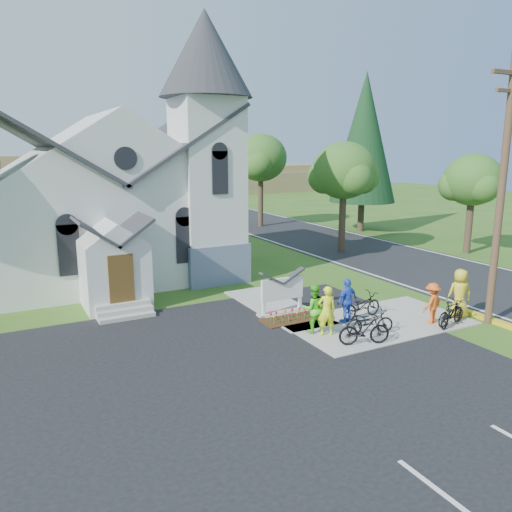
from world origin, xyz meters
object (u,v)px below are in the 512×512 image
bike_1 (364,330)px  bike_2 (362,306)px  cyclist_3 (432,303)px  cyclist_0 (327,311)px  bike_4 (451,313)px  cyclist_1 (313,308)px  cyclist_2 (347,301)px  bike_0 (370,321)px  church_sign (282,289)px  cyclist_4 (460,293)px  bike_3 (451,313)px  utility_pole (503,183)px

bike_1 → bike_2: bike_1 is taller
bike_2 → cyclist_3: (2.04, -1.66, 0.27)m
cyclist_0 → bike_4: cyclist_0 is taller
cyclist_1 → cyclist_2: 1.76m
bike_0 → church_sign: bearing=41.2°
cyclist_0 → bike_0: (1.45, -0.65, -0.44)m
church_sign → bike_2: 3.22m
cyclist_4 → bike_3: bearing=50.2°
cyclist_3 → bike_2: bearing=-51.4°
bike_4 → utility_pole: bearing=-121.4°
bike_0 → cyclist_3: bearing=-76.7°
church_sign → bike_0: church_sign is taller
cyclist_1 → cyclist_4: bearing=-177.8°
utility_pole → cyclist_2: bearing=153.2°
cyclist_1 → bike_1: bearing=130.2°
cyclist_1 → cyclist_3: (4.59, -1.30, -0.11)m
bike_4 → cyclist_2: bearing=37.7°
cyclist_2 → bike_2: 0.89m
cyclist_1 → cyclist_2: bearing=-157.2°
cyclist_0 → bike_2: cyclist_0 is taller
bike_2 → bike_4: 3.32m
cyclist_1 → bike_2: size_ratio=0.92×
church_sign → cyclist_2: size_ratio=1.26×
utility_pole → bike_1: utility_pole is taller
cyclist_0 → bike_1: size_ratio=1.01×
utility_pole → cyclist_3: bearing=155.8°
cyclist_2 → bike_2: (0.81, 0.10, -0.36)m
utility_pole → bike_3: (-1.67, 0.41, -4.87)m
cyclist_0 → bike_2: 2.45m
bike_3 → utility_pole: bearing=-112.3°
cyclist_3 → cyclist_0: bearing=-23.4°
utility_pole → bike_4: (-1.70, 0.37, -4.87)m
utility_pole → bike_1: size_ratio=5.55×
cyclist_2 → cyclist_4: cyclist_4 is taller
utility_pole → bike_1: (-5.84, 0.44, -4.81)m
church_sign → bike_1: bearing=-80.3°
bike_1 → utility_pole: bearing=-75.3°
church_sign → bike_4: size_ratio=1.21×
bike_2 → bike_3: (2.49, -2.20, -0.03)m
church_sign → cyclist_0: bearing=-87.6°
bike_0 → bike_1: bearing=147.2°
cyclist_4 → cyclist_0: bearing=14.1°
cyclist_0 → bike_4: size_ratio=1.00×
bike_2 → church_sign: bearing=42.1°
utility_pole → bike_3: bearing=166.3°
bike_1 → cyclist_2: bearing=-3.7°
bike_0 → cyclist_4: bearing=-75.6°
bike_0 → bike_4: 3.38m
bike_1 → bike_3: size_ratio=1.12×
cyclist_0 → cyclist_3: 4.41m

